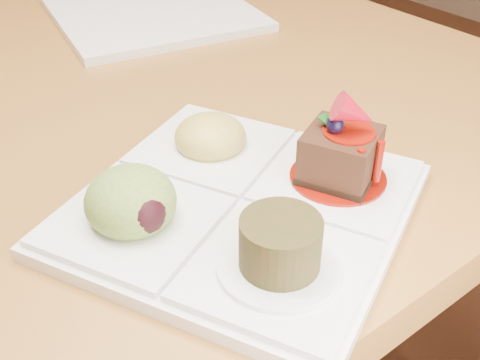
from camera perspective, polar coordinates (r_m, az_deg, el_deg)
ground at (r=1.51m, az=-18.51°, el=-11.94°), size 6.00×6.00×0.00m
chair_right at (r=1.50m, az=0.93°, el=11.90°), size 0.46×0.46×0.84m
sampler_plate at (r=0.48m, az=-0.49°, el=-1.48°), size 0.33×0.33×0.10m
second_plate at (r=0.92m, az=-8.30°, el=15.44°), size 0.32×0.32×0.01m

